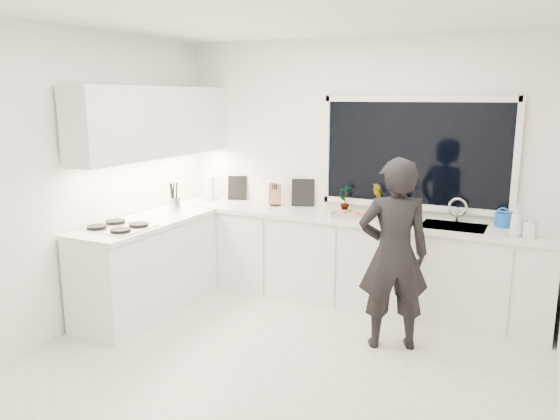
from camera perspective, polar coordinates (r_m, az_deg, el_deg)
The scene contains 24 objects.
floor at distance 4.61m, azimuth 0.41°, elevation -15.46°, with size 4.00×3.50×0.02m, color beige.
wall_back at distance 5.79m, azimuth 8.08°, elevation 4.21°, with size 4.00×0.02×2.70m, color white.
wall_left at distance 5.35m, azimuth -19.36°, elevation 3.04°, with size 0.02×3.50×2.70m, color white.
ceiling at distance 4.14m, azimuth 0.47°, elevation 20.21°, with size 4.00×3.50×0.02m, color white.
window at distance 5.57m, azimuth 13.92°, elevation 5.76°, with size 1.80×0.02×1.00m, color black.
base_cabinets_back at distance 5.69m, azimuth 6.83°, elevation -5.27°, with size 3.92×0.58×0.88m, color white.
base_cabinets_left at distance 5.57m, azimuth -13.68°, elevation -5.91°, with size 0.58×1.60×0.88m, color white.
countertop_back at distance 5.57m, azimuth 6.91°, elevation -0.77°, with size 3.94×0.62×0.04m, color silver.
countertop_left at distance 5.45m, azimuth -13.91°, elevation -1.30°, with size 0.62×1.60×0.04m, color silver.
upper_cabinets at distance 5.67m, azimuth -13.04°, elevation 8.95°, with size 0.34×2.10×0.70m, color white.
sink at distance 5.34m, azimuth 17.63°, elevation -2.12°, with size 0.58×0.42×0.14m, color silver.
faucet at distance 5.50m, azimuth 18.06°, elevation -0.04°, with size 0.03×0.03×0.22m, color silver.
stovetop at distance 5.20m, azimuth -16.57°, elevation -1.67°, with size 0.56×0.48×0.03m, color black.
person at distance 4.64m, azimuth 11.79°, elevation -4.58°, with size 0.59×0.39×1.63m, color black.
pizza_tray at distance 5.51m, azimuth 7.60°, elevation -0.53°, with size 0.44×0.32×0.03m, color silver.
pizza at distance 5.51m, azimuth 7.60°, elevation -0.36°, with size 0.40×0.28×0.01m, color red.
watering_can at distance 5.43m, azimuth 22.21°, elevation -0.97°, with size 0.14×0.14×0.13m, color blue.
paper_towel_roll at distance 6.39m, azimuth -7.37°, elevation 2.23°, with size 0.11×0.11×0.26m, color silver.
knife_block at distance 6.01m, azimuth -0.53°, elevation 1.53°, with size 0.13×0.10×0.22m, color olive.
utensil_crock at distance 5.76m, azimuth -10.96°, elevation 0.55°, with size 0.13×0.13×0.16m, color silver.
picture_frame_large at distance 6.35m, azimuth -4.48°, elevation 2.32°, with size 0.22×0.02×0.28m, color black.
picture_frame_small at distance 5.97m, azimuth 2.43°, elevation 1.84°, with size 0.25×0.02×0.30m, color black.
herb_plants at distance 5.59m, azimuth 10.88°, elevation 1.06°, with size 0.80×0.22×0.34m.
soap_bottles at distance 5.10m, azimuth 23.94°, elevation -1.21°, with size 0.25×0.14×0.27m.
Camera 1 is at (1.79, -3.69, 2.11)m, focal length 35.00 mm.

